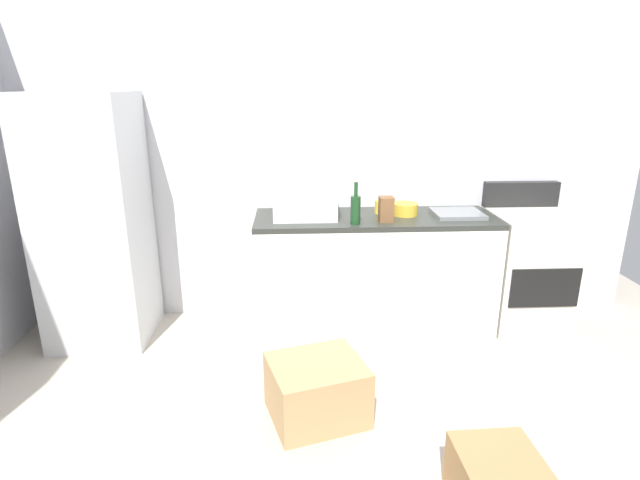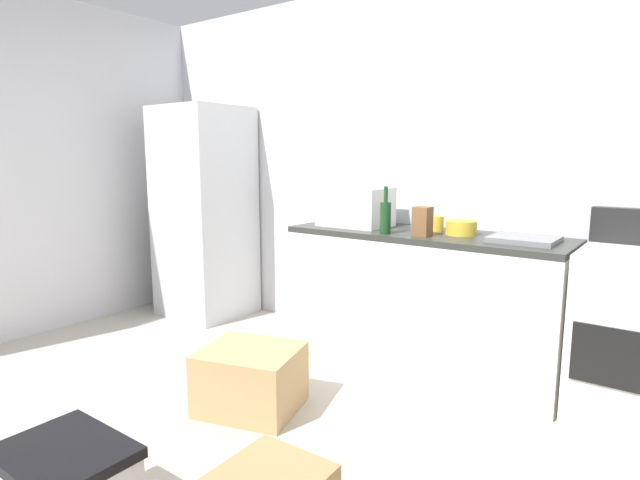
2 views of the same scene
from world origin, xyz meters
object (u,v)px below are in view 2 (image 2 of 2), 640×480
object	(u,v)px
microwave	(356,207)
coffee_mug	(437,224)
cardboard_box_medium	(251,379)
mixing_bowl	(461,228)
refrigerator	(205,213)
wine_bottle	(385,216)
knife_block	(422,221)
stove_oven	(638,334)

from	to	relation	value
microwave	coffee_mug	size ratio (longest dim) A/B	4.60
microwave	coffee_mug	distance (m)	0.59
cardboard_box_medium	mixing_bowl	bearing A→B (deg)	57.87
mixing_bowl	refrigerator	bearing A→B (deg)	-177.97
microwave	wine_bottle	xyz separation A→B (m)	(0.35, -0.20, -0.03)
knife_block	microwave	bearing A→B (deg)	165.79
coffee_mug	wine_bottle	bearing A→B (deg)	-127.65
stove_oven	coffee_mug	world-z (taller)	stove_oven
wine_bottle	cardboard_box_medium	bearing A→B (deg)	-109.05
microwave	knife_block	size ratio (longest dim) A/B	2.56
microwave	cardboard_box_medium	size ratio (longest dim) A/B	0.89
microwave	wine_bottle	distance (m)	0.41
coffee_mug	mixing_bowl	world-z (taller)	coffee_mug
refrigerator	wine_bottle	xyz separation A→B (m)	(1.87, -0.16, 0.11)
refrigerator	mixing_bowl	bearing A→B (deg)	2.03
cardboard_box_medium	refrigerator	bearing A→B (deg)	145.49
refrigerator	stove_oven	xyz separation A→B (m)	(3.27, 0.06, -0.43)
refrigerator	stove_oven	bearing A→B (deg)	0.97
stove_oven	microwave	xyz separation A→B (m)	(-1.75, -0.01, 0.57)
coffee_mug	mixing_bowl	xyz separation A→B (m)	(0.18, -0.06, -0.00)
coffee_mug	knife_block	size ratio (longest dim) A/B	0.56
wine_bottle	mixing_bowl	xyz separation A→B (m)	(0.41, 0.24, -0.06)
mixing_bowl	knife_block	bearing A→B (deg)	-134.90
wine_bottle	mixing_bowl	size ratio (longest dim) A/B	1.58
microwave	mixing_bowl	bearing A→B (deg)	2.56
coffee_mug	knife_block	xyz separation A→B (m)	(0.00, -0.24, 0.04)
stove_oven	knife_block	size ratio (longest dim) A/B	6.11
stove_oven	wine_bottle	size ratio (longest dim) A/B	3.67
coffee_mug	microwave	bearing A→B (deg)	-171.19
stove_oven	wine_bottle	xyz separation A→B (m)	(-1.40, -0.21, 0.54)
knife_block	cardboard_box_medium	size ratio (longest dim) A/B	0.35
knife_block	mixing_bowl	distance (m)	0.26
mixing_bowl	cardboard_box_medium	size ratio (longest dim) A/B	0.37
microwave	cardboard_box_medium	distance (m)	1.41
wine_bottle	cardboard_box_medium	size ratio (longest dim) A/B	0.58
microwave	wine_bottle	size ratio (longest dim) A/B	1.53
wine_bottle	cardboard_box_medium	xyz separation A→B (m)	(-0.32, -0.92, -0.84)
stove_oven	cardboard_box_medium	size ratio (longest dim) A/B	2.13
refrigerator	microwave	distance (m)	1.53
microwave	wine_bottle	bearing A→B (deg)	-29.99
knife_block	wine_bottle	bearing A→B (deg)	-166.18
cardboard_box_medium	knife_block	bearing A→B (deg)	60.77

